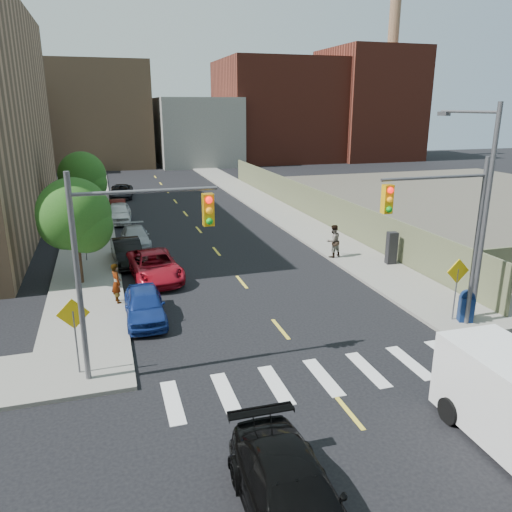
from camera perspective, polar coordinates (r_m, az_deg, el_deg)
ground at (r=14.63m, az=14.24°, el=-20.97°), size 160.00×160.00×0.00m
sidewalk_nw at (r=51.95m, az=-18.30°, el=6.24°), size 3.50×73.00×0.15m
sidewalk_ne at (r=53.85m, az=-1.50°, el=7.43°), size 3.50×73.00×0.15m
fence_north at (r=41.67m, az=6.00°, el=6.22°), size 0.12×44.00×2.50m
gravel_lot at (r=53.31m, az=23.72°, el=5.88°), size 36.00×42.00×0.06m
bg_bldg_midwest at (r=81.70m, az=-17.33°, el=15.14°), size 14.00×16.00×15.00m
bg_bldg_center at (r=81.08m, az=-6.95°, el=13.97°), size 12.00×16.00×10.00m
bg_bldg_east at (r=86.52m, az=2.26°, el=16.23°), size 18.00×18.00×16.00m
bg_bldg_fareast at (r=91.26m, az=12.65°, el=16.52°), size 14.00×16.00×18.00m
smokestack at (r=93.42m, az=15.13°, el=19.43°), size 1.80×1.80×28.00m
signal_nw at (r=16.28m, az=-14.67°, el=0.88°), size 4.59×0.30×7.00m
signal_ne at (r=20.50m, az=20.97°, el=3.54°), size 4.59×0.30×7.00m
streetlight_ne at (r=22.45m, az=24.27°, el=6.04°), size 0.25×3.70×9.00m
warn_sign_nw at (r=17.62m, az=-20.08°, el=-7.14°), size 1.06×0.06×2.83m
warn_sign_ne at (r=22.28m, az=22.00°, el=-2.36°), size 1.06×0.06×2.83m
warn_sign_midwest at (r=30.50m, az=-19.09°, el=2.90°), size 1.06×0.06×2.83m
tree_west_near at (r=26.33m, az=-20.03°, el=4.03°), size 3.66×3.64×5.52m
tree_west_far at (r=41.11m, az=-19.23°, el=8.39°), size 3.66×3.64×5.52m
parked_car_blue at (r=21.87m, az=-12.61°, el=-5.48°), size 1.70×4.12×1.40m
parked_car_black at (r=29.80m, az=-14.50°, el=0.44°), size 1.82×4.46×1.44m
parked_car_red at (r=26.88m, az=-11.55°, el=-1.11°), size 2.89×5.44×1.46m
parked_car_silver at (r=33.56m, az=-13.61°, el=2.15°), size 1.79×4.32×1.25m
parked_car_white at (r=40.77m, az=-15.37°, el=4.78°), size 2.09×4.61×1.53m
parked_car_maroon at (r=43.82m, az=-15.52°, el=5.39°), size 1.44×3.85×1.26m
parked_car_grey at (r=51.84m, az=-15.15°, el=7.14°), size 2.60×4.88×1.31m
black_sedan at (r=11.97m, az=4.15°, el=-25.86°), size 2.14×5.09×1.47m
mailbox at (r=22.68m, az=22.90°, el=-5.32°), size 0.68×0.60×1.37m
payphone at (r=29.43m, az=15.23°, el=0.90°), size 0.60×0.51×1.85m
pedestrian_west at (r=23.66m, az=-15.66°, el=-3.00°), size 0.60×0.77×1.86m
pedestrian_east at (r=29.99m, az=8.83°, el=1.70°), size 1.12×0.97×1.96m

